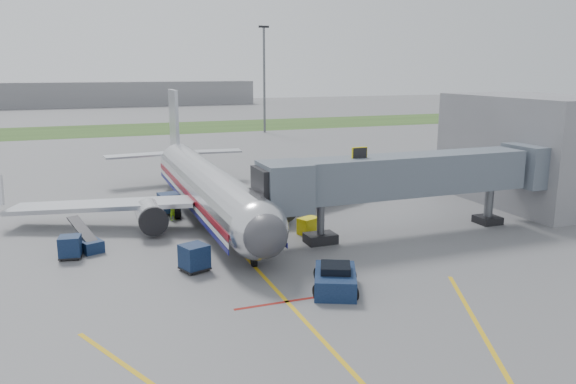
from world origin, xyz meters
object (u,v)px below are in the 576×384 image
object	(u,v)px
ramp_worker	(173,209)
pushback_tug	(335,280)
airliner	(207,186)
belt_loader	(86,242)

from	to	relation	value
ramp_worker	pushback_tug	bearing A→B (deg)	-110.56
airliner	ramp_worker	xyz separation A→B (m)	(-3.00, -0.07, -1.73)
belt_loader	airliner	bearing A→B (deg)	29.37
pushback_tug	belt_loader	xyz separation A→B (m)	(-13.16, 13.11, -0.17)
airliner	ramp_worker	world-z (taller)	airliner
airliner	pushback_tug	world-z (taller)	airliner
airliner	pushback_tug	xyz separation A→B (m)	(3.14, -18.75, -1.99)
ramp_worker	airliner	bearing A→B (deg)	-37.38
belt_loader	ramp_worker	size ratio (longest dim) A/B	2.26
airliner	belt_loader	bearing A→B (deg)	-150.63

